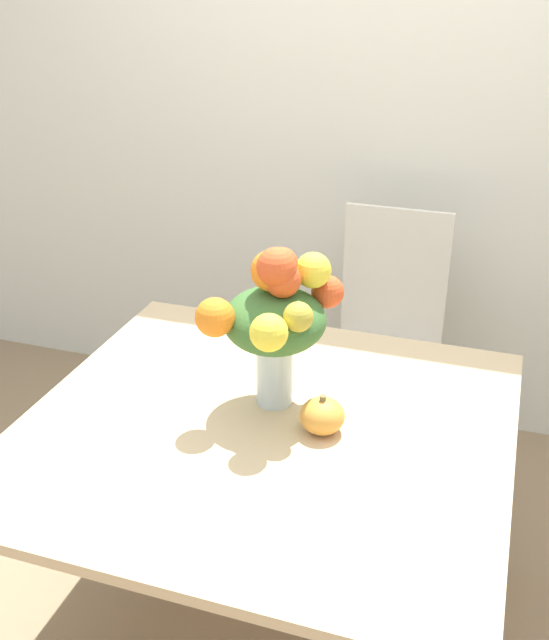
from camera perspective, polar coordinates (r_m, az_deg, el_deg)
ground_plane at (r=2.46m, az=-0.60°, el=-22.53°), size 12.00×12.00×0.00m
wall_back at (r=2.99m, az=8.22°, el=16.45°), size 8.00×0.06×2.70m
dining_table at (r=2.00m, az=-0.69°, el=-9.95°), size 1.24×1.18×0.75m
flower_vase at (r=1.91m, az=0.08°, el=0.42°), size 0.32×0.34×0.45m
pumpkin at (r=1.91m, az=3.66°, el=-7.29°), size 0.11×0.11×0.10m
dining_chair_near_window at (r=2.86m, az=8.39°, el=-1.80°), size 0.42×0.42×1.01m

